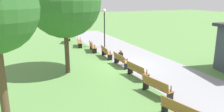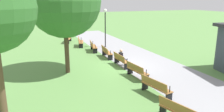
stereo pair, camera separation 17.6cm
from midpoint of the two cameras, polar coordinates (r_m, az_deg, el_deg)
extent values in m
plane|color=#5B8C47|center=(15.48, 2.79, -2.61)|extent=(120.00, 120.00, 0.00)
cube|color=#939399|center=(16.40, 9.22, -1.79)|extent=(34.62, 4.28, 0.01)
cube|color=#996633|center=(24.06, -10.92, 4.46)|extent=(1.82, 1.02, 0.04)
cube|color=#996633|center=(24.05, -11.42, 5.01)|extent=(1.71, 0.70, 0.40)
cube|color=black|center=(24.90, -10.62, 4.27)|extent=(0.18, 0.37, 0.43)
cylinder|color=black|center=(24.84, -10.62, 5.17)|extent=(0.06, 0.06, 0.30)
cube|color=black|center=(23.29, -11.19, 3.53)|extent=(0.18, 0.37, 0.43)
cylinder|color=black|center=(23.22, -11.19, 4.49)|extent=(0.06, 0.06, 0.30)
cube|color=#996633|center=(21.91, -7.75, 3.61)|extent=(1.83, 0.88, 0.04)
cube|color=#996633|center=(21.87, -8.30, 4.21)|extent=(1.75, 0.56, 0.40)
cube|color=black|center=(22.77, -7.73, 3.43)|extent=(0.15, 0.38, 0.43)
cylinder|color=black|center=(22.70, -7.71, 4.41)|extent=(0.05, 0.05, 0.30)
cube|color=black|center=(21.14, -7.74, 2.56)|extent=(0.15, 0.38, 0.43)
cylinder|color=black|center=(21.07, -7.72, 3.62)|extent=(0.05, 0.05, 0.30)
cube|color=#996633|center=(19.74, -4.45, 2.49)|extent=(1.83, 0.74, 0.04)
cube|color=#996633|center=(19.67, -5.04, 3.15)|extent=(1.77, 0.41, 0.40)
cube|color=black|center=(20.59, -4.76, 2.33)|extent=(0.12, 0.38, 0.43)
cylinder|color=black|center=(20.52, -4.72, 3.41)|extent=(0.05, 0.05, 0.30)
cube|color=black|center=(18.99, -4.09, 1.29)|extent=(0.12, 0.38, 0.43)
cylinder|color=black|center=(18.90, -4.05, 2.45)|extent=(0.05, 0.05, 0.30)
cube|color=#996633|center=(17.55, -0.96, 0.99)|extent=(1.81, 0.59, 0.04)
cube|color=#996633|center=(17.44, -1.59, 1.72)|extent=(1.78, 0.26, 0.40)
cube|color=black|center=(18.38, -1.68, 0.87)|extent=(0.09, 0.38, 0.43)
cylinder|color=black|center=(18.30, -1.63, 2.08)|extent=(0.05, 0.05, 0.30)
cube|color=black|center=(16.84, -0.16, -0.41)|extent=(0.09, 0.38, 0.43)
cylinder|color=black|center=(16.74, -0.10, 0.90)|extent=(0.05, 0.05, 0.30)
cube|color=#996633|center=(15.35, 2.81, -1.02)|extent=(1.78, 0.44, 0.04)
cube|color=#996633|center=(15.21, 2.13, -0.22)|extent=(1.78, 0.10, 0.40)
cube|color=black|center=(16.15, 1.56, -1.08)|extent=(0.06, 0.37, 0.43)
cylinder|color=black|center=(16.05, 1.63, 0.29)|extent=(0.04, 0.04, 0.30)
cube|color=black|center=(14.70, 4.15, -2.70)|extent=(0.06, 0.37, 0.43)
cylinder|color=black|center=(14.60, 4.25, -1.21)|extent=(0.04, 0.04, 0.30)
cube|color=#996633|center=(13.17, 6.97, -3.79)|extent=(1.81, 0.59, 0.04)
cube|color=#996633|center=(12.99, 6.27, -2.91)|extent=(1.78, 0.26, 0.40)
cube|color=black|center=(13.90, 5.04, -3.75)|extent=(0.09, 0.38, 0.43)
cylinder|color=black|center=(13.79, 5.15, -2.18)|extent=(0.05, 0.05, 0.30)
cube|color=black|center=(12.61, 9.05, -5.84)|extent=(0.09, 0.38, 0.43)
cylinder|color=black|center=(12.49, 9.20, -4.12)|extent=(0.05, 0.05, 0.30)
cube|color=#996633|center=(11.02, 11.80, -7.74)|extent=(1.83, 0.74, 0.04)
cube|color=#996633|center=(10.80, 11.09, -6.78)|extent=(1.77, 0.41, 0.40)
cube|color=black|center=(11.67, 8.92, -7.54)|extent=(0.12, 0.38, 0.43)
cylinder|color=black|center=(11.54, 9.07, -5.70)|extent=(0.05, 0.05, 0.30)
cube|color=black|center=(10.59, 14.87, -10.27)|extent=(0.12, 0.38, 0.43)
cylinder|color=black|center=(10.44, 15.09, -8.27)|extent=(0.05, 0.05, 0.30)
cube|color=#996633|center=(8.96, 17.78, -13.61)|extent=(1.83, 0.88, 0.04)
cube|color=#996633|center=(8.70, 17.11, -12.64)|extent=(1.75, 0.56, 0.40)
cube|color=black|center=(9.50, 13.51, -13.18)|extent=(0.15, 0.38, 0.43)
cylinder|color=black|center=(9.34, 13.73, -10.99)|extent=(0.05, 0.05, 0.30)
cube|color=black|center=(15.36, 2.61, -0.04)|extent=(0.32, 0.20, 0.50)
sphere|color=tan|center=(15.27, 2.70, 1.38)|extent=(0.22, 0.22, 0.22)
cylinder|color=#23232D|center=(15.58, 3.07, -0.86)|extent=(0.13, 0.36, 0.13)
cylinder|color=#23232D|center=(15.71, 3.65, -1.55)|extent=(0.11, 0.11, 0.43)
cylinder|color=#23232D|center=(15.42, 3.35, -1.02)|extent=(0.13, 0.36, 0.13)
cylinder|color=#23232D|center=(15.56, 3.94, -1.72)|extent=(0.11, 0.11, 0.43)
cylinder|color=brown|center=(8.01, -26.08, -7.94)|extent=(0.27, 0.27, 3.43)
cylinder|color=#4C3828|center=(14.06, -11.19, 1.69)|extent=(0.28, 0.28, 3.01)
sphere|color=#336B2D|center=(13.72, -11.81, 13.71)|extent=(4.38, 4.38, 4.38)
cylinder|color=black|center=(21.17, -1.50, 6.70)|extent=(0.10, 0.10, 3.34)
sphere|color=white|center=(21.00, -1.53, 11.59)|extent=(0.32, 0.32, 0.32)
camera|label=1|loc=(0.09, -89.66, 0.09)|focal=35.60mm
camera|label=2|loc=(0.09, 90.34, -0.09)|focal=35.60mm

